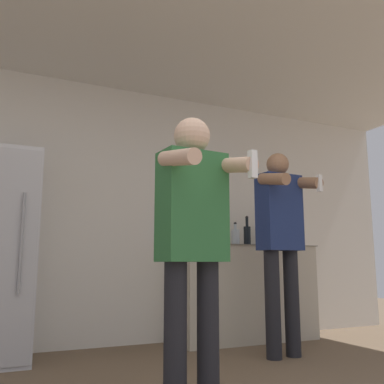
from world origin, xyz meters
TOP-DOWN VIEW (x-y plane):
  - wall_back at (0.00, 2.69)m, footprint 7.00×0.06m
  - ceiling_slab at (0.00, 1.33)m, footprint 7.00×3.18m
  - counter at (1.36, 2.40)m, footprint 1.50×0.54m
  - bottle_clear_vodka at (1.27, 2.41)m, footprint 0.08×0.08m
  - bottle_green_wine at (1.41, 2.41)m, footprint 0.07×0.07m
  - bottle_tall_gin at (1.67, 2.41)m, footprint 0.09×0.09m
  - person_woman_foreground at (-0.06, 0.59)m, footprint 0.44×0.46m
  - person_man_side at (1.23, 1.58)m, footprint 0.48×0.45m

SIDE VIEW (x-z plane):
  - counter at x=1.36m, z-range 0.00..0.96m
  - person_woman_foreground at x=-0.06m, z-range 0.15..1.71m
  - person_man_side at x=1.23m, z-range 0.15..1.89m
  - bottle_clear_vodka at x=1.27m, z-range 0.92..1.17m
  - bottle_green_wine at x=1.41m, z-range 0.91..1.23m
  - bottle_tall_gin at x=1.67m, z-range 0.92..1.27m
  - wall_back at x=0.00m, z-range 0.00..2.55m
  - ceiling_slab at x=0.00m, z-range 2.55..2.60m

